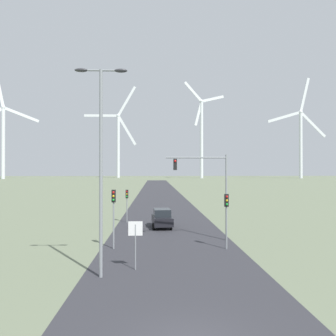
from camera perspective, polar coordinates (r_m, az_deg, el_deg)
road_surface at (r=58.55m, az=-1.21°, el=-5.87°), size 10.00×240.00×0.01m
streetlamp at (r=17.61m, az=-11.60°, el=3.31°), size 2.78×0.32×11.00m
stop_sign_near at (r=18.96m, az=-5.70°, el=-11.67°), size 0.81×0.07×2.74m
traffic_light_post_near_left at (r=23.87m, az=-9.45°, el=-6.48°), size 0.28×0.33×4.22m
traffic_light_post_near_right at (r=23.86m, az=10.16°, el=-6.99°), size 0.28×0.33×3.92m
traffic_light_post_mid_left at (r=35.50m, az=-7.16°, el=-5.29°), size 0.28×0.34×3.51m
traffic_light_mast_overhead at (r=26.40m, az=6.73°, el=-1.99°), size 4.92×0.34×6.88m
car_approaching at (r=32.47m, az=-1.05°, el=-8.72°), size 2.10×4.22×1.83m
wind_turbine_far_left at (r=231.03m, az=-26.76°, el=5.31°), size 34.26×18.67×66.88m
wind_turbine_left at (r=242.33m, az=-8.65°, el=5.15°), size 37.85×2.60×67.14m
wind_turbine_center at (r=226.62m, az=5.86°, el=6.22°), size 28.88×8.49×65.58m
wind_turbine_right at (r=240.53m, az=22.11°, el=5.15°), size 41.25×3.00×68.49m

